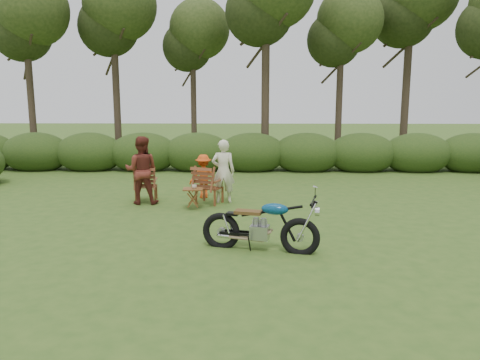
{
  "coord_description": "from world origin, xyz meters",
  "views": [
    {
      "loc": [
        -0.06,
        -8.03,
        2.66
      ],
      "look_at": [
        -0.28,
        1.87,
        0.9
      ],
      "focal_mm": 35.0,
      "sensor_mm": 36.0,
      "label": 1
    }
  ],
  "objects_px": {
    "motorcycle": "(260,250)",
    "lawn_chair_left": "(147,200)",
    "lawn_chair_right": "(209,203)",
    "side_table": "(193,199)",
    "cup": "(194,187)",
    "child": "(204,198)",
    "adult_a": "(223,202)",
    "adult_b": "(143,203)"
  },
  "relations": [
    {
      "from": "adult_a",
      "to": "side_table",
      "type": "bearing_deg",
      "value": 43.18
    },
    {
      "from": "side_table",
      "to": "adult_b",
      "type": "distance_m",
      "value": 1.47
    },
    {
      "from": "motorcycle",
      "to": "side_table",
      "type": "bearing_deg",
      "value": 130.54
    },
    {
      "from": "motorcycle",
      "to": "side_table",
      "type": "relative_size",
      "value": 3.96
    },
    {
      "from": "lawn_chair_left",
      "to": "child",
      "type": "distance_m",
      "value": 1.51
    },
    {
      "from": "cup",
      "to": "child",
      "type": "relative_size",
      "value": 0.1
    },
    {
      "from": "motorcycle",
      "to": "adult_a",
      "type": "relative_size",
      "value": 1.23
    },
    {
      "from": "side_table",
      "to": "lawn_chair_right",
      "type": "bearing_deg",
      "value": 59.65
    },
    {
      "from": "cup",
      "to": "lawn_chair_right",
      "type": "bearing_deg",
      "value": 62.41
    },
    {
      "from": "lawn_chair_right",
      "to": "side_table",
      "type": "xyz_separation_m",
      "value": [
        -0.34,
        -0.58,
        0.25
      ]
    },
    {
      "from": "lawn_chair_left",
      "to": "adult_a",
      "type": "height_order",
      "value": "adult_a"
    },
    {
      "from": "adult_a",
      "to": "lawn_chair_left",
      "type": "bearing_deg",
      "value": -7.45
    },
    {
      "from": "adult_a",
      "to": "lawn_chair_right",
      "type": "bearing_deg",
      "value": 16.25
    },
    {
      "from": "lawn_chair_left",
      "to": "child",
      "type": "xyz_separation_m",
      "value": [
        1.45,
        0.39,
        0.0
      ]
    },
    {
      "from": "adult_a",
      "to": "child",
      "type": "relative_size",
      "value": 1.39
    },
    {
      "from": "cup",
      "to": "adult_b",
      "type": "bearing_deg",
      "value": 158.86
    },
    {
      "from": "lawn_chair_right",
      "to": "cup",
      "type": "xyz_separation_m",
      "value": [
        -0.31,
        -0.59,
        0.55
      ]
    },
    {
      "from": "cup",
      "to": "child",
      "type": "height_order",
      "value": "cup"
    },
    {
      "from": "motorcycle",
      "to": "child",
      "type": "bearing_deg",
      "value": 121.8
    },
    {
      "from": "lawn_chair_right",
      "to": "adult_b",
      "type": "relative_size",
      "value": 0.57
    },
    {
      "from": "child",
      "to": "lawn_chair_right",
      "type": "bearing_deg",
      "value": 91.22
    },
    {
      "from": "motorcycle",
      "to": "lawn_chair_left",
      "type": "bearing_deg",
      "value": 139.79
    },
    {
      "from": "adult_a",
      "to": "adult_b",
      "type": "xyz_separation_m",
      "value": [
        -2.04,
        -0.17,
        0.0
      ]
    },
    {
      "from": "side_table",
      "to": "adult_b",
      "type": "bearing_deg",
      "value": 158.5
    },
    {
      "from": "lawn_chair_right",
      "to": "side_table",
      "type": "relative_size",
      "value": 1.93
    },
    {
      "from": "cup",
      "to": "adult_a",
      "type": "bearing_deg",
      "value": 47.02
    },
    {
      "from": "side_table",
      "to": "adult_a",
      "type": "xyz_separation_m",
      "value": [
        0.69,
        0.7,
        -0.25
      ]
    },
    {
      "from": "lawn_chair_right",
      "to": "motorcycle",
      "type": "bearing_deg",
      "value": 130.22
    },
    {
      "from": "child",
      "to": "lawn_chair_left",
      "type": "bearing_deg",
      "value": -0.77
    },
    {
      "from": "lawn_chair_left",
      "to": "child",
      "type": "height_order",
      "value": "child"
    },
    {
      "from": "lawn_chair_right",
      "to": "cup",
      "type": "relative_size",
      "value": 8.47
    },
    {
      "from": "side_table",
      "to": "cup",
      "type": "distance_m",
      "value": 0.3
    },
    {
      "from": "side_table",
      "to": "child",
      "type": "xyz_separation_m",
      "value": [
        0.13,
        1.28,
        -0.25
      ]
    },
    {
      "from": "motorcycle",
      "to": "adult_b",
      "type": "bearing_deg",
      "value": 142.61
    },
    {
      "from": "lawn_chair_left",
      "to": "adult_a",
      "type": "xyz_separation_m",
      "value": [
        2.02,
        -0.19,
        0.0
      ]
    },
    {
      "from": "lawn_chair_left",
      "to": "cup",
      "type": "height_order",
      "value": "cup"
    },
    {
      "from": "cup",
      "to": "adult_b",
      "type": "relative_size",
      "value": 0.07
    },
    {
      "from": "lawn_chair_right",
      "to": "child",
      "type": "distance_m",
      "value": 0.73
    },
    {
      "from": "motorcycle",
      "to": "cup",
      "type": "height_order",
      "value": "cup"
    },
    {
      "from": "side_table",
      "to": "child",
      "type": "relative_size",
      "value": 0.43
    },
    {
      "from": "cup",
      "to": "side_table",
      "type": "bearing_deg",
      "value": 173.64
    },
    {
      "from": "motorcycle",
      "to": "lawn_chair_left",
      "type": "height_order",
      "value": "motorcycle"
    }
  ]
}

